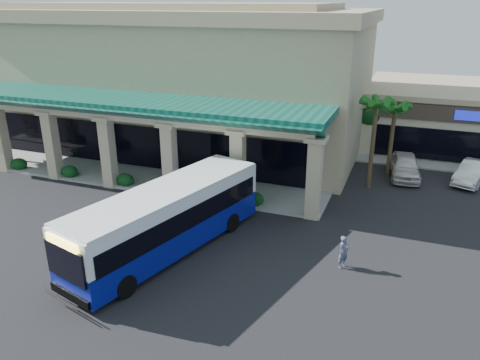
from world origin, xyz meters
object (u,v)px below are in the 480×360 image
at_px(pedestrian, 344,252).
at_px(car_silver, 405,166).
at_px(car_white, 473,172).
at_px(transit_bus, 168,220).

bearing_deg(pedestrian, car_silver, 22.39).
height_order(car_silver, car_white, car_silver).
bearing_deg(car_silver, car_white, 0.35).
distance_m(car_silver, car_white, 4.38).
distance_m(transit_bus, car_white, 21.29).
distance_m(transit_bus, car_silver, 18.14).
bearing_deg(pedestrian, car_white, 6.42).
xyz_separation_m(transit_bus, car_silver, (10.37, 14.86, -0.84)).
bearing_deg(car_white, pedestrian, -95.29).
distance_m(transit_bus, pedestrian, 8.42).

